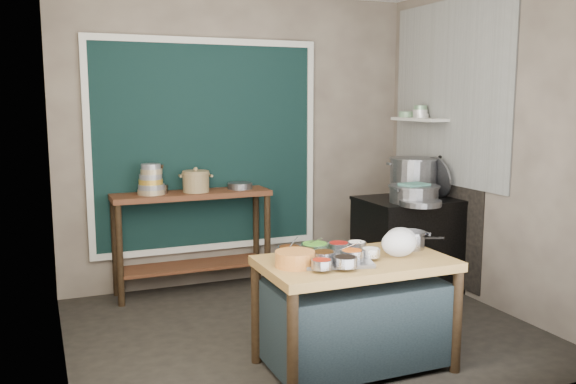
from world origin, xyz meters
name	(u,v)px	position (x,y,z in m)	size (l,w,h in m)	color
floor	(302,331)	(0.00, 0.00, -0.01)	(3.50, 3.00, 0.02)	black
back_wall	(240,140)	(0.00, 1.51, 1.40)	(3.50, 0.02, 2.80)	gray
left_wall	(53,161)	(-1.76, 0.00, 1.40)	(0.02, 3.00, 2.80)	gray
right_wall	(489,145)	(1.76, 0.00, 1.40)	(0.02, 3.00, 2.80)	gray
curtain_panel	(206,146)	(-0.35, 1.47, 1.35)	(2.10, 0.02, 1.90)	black
curtain_frame	(207,146)	(-0.35, 1.46, 1.35)	(2.22, 0.03, 2.02)	beige
tile_panel	(449,93)	(1.74, 0.55, 1.85)	(0.02, 1.70, 1.70)	#B2B2AA
soot_patch	(438,213)	(1.74, 0.65, 0.70)	(0.01, 1.30, 1.30)	black
wall_shelf	(420,119)	(1.63, 0.85, 1.60)	(0.22, 0.70, 0.03)	beige
prep_table	(355,314)	(0.05, -0.75, 0.38)	(1.25, 0.72, 0.75)	olive
back_counter	(193,242)	(-0.55, 1.28, 0.47)	(1.45, 0.40, 0.95)	#522B17
stove_block	(409,246)	(1.35, 0.55, 0.42)	(0.90, 0.68, 0.85)	black
stove_top	(411,200)	(1.35, 0.55, 0.86)	(0.92, 0.69, 0.03)	black
condiment_tray	(331,261)	(-0.14, -0.75, 0.76)	(0.51, 0.36, 0.02)	gray
condiment_bowls	(326,254)	(-0.16, -0.74, 0.80)	(0.66, 0.51, 0.07)	gray
yellow_basin	(295,259)	(-0.39, -0.76, 0.80)	(0.25, 0.25, 0.10)	#BF7A3B
saucepan	(410,240)	(0.55, -0.63, 0.81)	(0.22, 0.22, 0.12)	gray
plastic_bag_a	(399,243)	(0.35, -0.80, 0.84)	(0.24, 0.21, 0.18)	white
plastic_bag_b	(400,240)	(0.43, -0.69, 0.83)	(0.23, 0.19, 0.17)	white
bowl_stack	(151,181)	(-0.91, 1.27, 1.07)	(0.24, 0.24, 0.27)	tan
utensil_cup	(160,189)	(-0.83, 1.29, 0.99)	(0.13, 0.13, 0.08)	gray
ceramic_crock	(196,182)	(-0.51, 1.26, 1.04)	(0.26, 0.26, 0.17)	olive
wide_bowl	(240,186)	(-0.08, 1.29, 0.98)	(0.23, 0.23, 0.06)	gray
stock_pot	(413,177)	(1.44, 0.66, 1.06)	(0.47, 0.47, 0.37)	gray
pot_lid	(437,177)	(1.63, 0.53, 1.07)	(0.39, 0.39, 0.02)	gray
steamer	(414,194)	(1.25, 0.36, 0.96)	(0.47, 0.47, 0.15)	gray
green_cloth	(414,184)	(1.25, 0.36, 1.04)	(0.23, 0.18, 0.02)	#4A8470
shallow_pan	(420,203)	(1.20, 0.19, 0.90)	(0.37, 0.37, 0.05)	gray
shelf_bowl_stack	(420,112)	(1.63, 0.84, 1.67)	(0.15, 0.15, 0.12)	silver
shelf_bowl_green	(407,114)	(1.63, 1.08, 1.64)	(0.16, 0.16, 0.06)	gray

